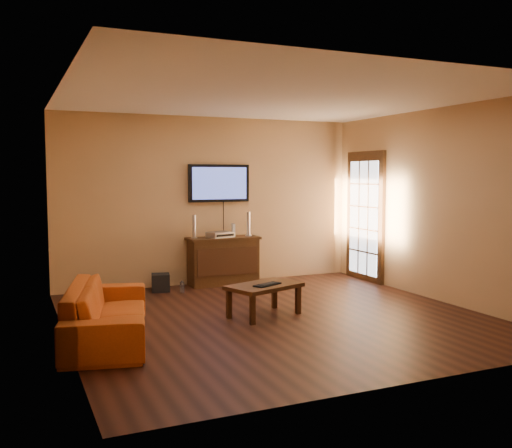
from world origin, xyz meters
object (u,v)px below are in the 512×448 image
speaker_left (194,228)px  television (219,183)px  media_console (223,261)px  game_console (233,230)px  coffee_table (264,289)px  subwoofer (161,283)px  speaker_right (248,225)px  sofa (107,302)px  bottle (182,287)px  av_receiver (220,235)px  keyboard (267,284)px

speaker_left → television: bearing=17.0°
media_console → game_console: size_ratio=5.66×
coffee_table → game_console: size_ratio=5.07×
television → coffee_table: size_ratio=0.99×
subwoofer → game_console: bearing=19.7°
media_console → speaker_right: bearing=3.3°
coffee_table → sofa: bearing=-173.2°
game_console → bottle: (-1.00, -0.42, -0.79)m
media_console → television: (0.00, 0.18, 1.25)m
media_console → coffee_table: bearing=-96.7°
speaker_right → game_console: size_ratio=1.91×
television → sofa: (-2.22, -2.57, -1.24)m
av_receiver → coffee_table: bearing=-110.3°
speaker_left → game_console: size_ratio=1.79×
game_console → keyboard: game_console is taller
speaker_right → television: bearing=160.7°
game_console → subwoofer: 1.47m
speaker_right → coffee_table: bearing=-108.0°
media_console → game_console: 0.52m
speaker_left → keyboard: 2.34m
media_console → av_receiver: bearing=179.6°
keyboard → game_console: bearing=79.1°
television → speaker_right: bearing=-19.3°
television → av_receiver: (-0.05, -0.18, -0.82)m
coffee_table → television: bearing=83.8°
television → speaker_left: 0.85m
bottle → media_console: bearing=24.9°
sofa → keyboard: size_ratio=4.99×
speaker_left → av_receiver: (0.42, -0.04, -0.13)m
coffee_table → sofa: size_ratio=0.51×
speaker_left → bottle: (-0.33, -0.41, -0.85)m
television → speaker_right: 0.83m
coffee_table → sofa: 1.98m
av_receiver → bottle: (-0.75, -0.37, -0.73)m
av_receiver → bottle: bearing=-168.5°
media_console → sofa: size_ratio=0.57×
bottle → av_receiver: bearing=26.4°
media_console → av_receiver: size_ratio=3.01×
speaker_right → bottle: (-1.25, -0.40, -0.87)m
speaker_left → subwoofer: (-0.59, -0.16, -0.81)m
av_receiver → subwoofer: (-1.01, -0.13, -0.68)m
coffee_table → subwoofer: coffee_table is taller
sofa → av_receiver: size_ratio=5.25×
media_console → television: size_ratio=1.13×
coffee_table → bottle: coffee_table is taller
media_console → speaker_right: speaker_right is taller
media_console → keyboard: (-0.25, -2.23, 0.02)m
keyboard → speaker_left: bearing=95.8°
speaker_left → sofa: bearing=-125.7°
television → subwoofer: size_ratio=3.86×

